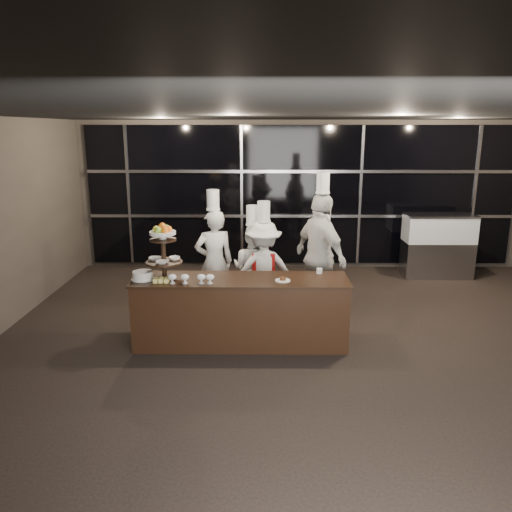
{
  "coord_description": "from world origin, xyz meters",
  "views": [
    {
      "loc": [
        -0.82,
        -5.18,
        2.84
      ],
      "look_at": [
        -0.88,
        1.4,
        1.15
      ],
      "focal_mm": 35.0,
      "sensor_mm": 36.0,
      "label": 1
    }
  ],
  "objects_px": {
    "chef_a": "(214,261)",
    "chef_b": "(253,267)",
    "layer_cake": "(143,275)",
    "chef_c": "(263,269)",
    "display_case": "(438,242)",
    "chef_d": "(321,256)",
    "buffet_counter": "(241,311)",
    "display_stand": "(163,247)"
  },
  "relations": [
    {
      "from": "chef_a",
      "to": "chef_b",
      "type": "xyz_separation_m",
      "value": [
        0.59,
        0.11,
        -0.14
      ]
    },
    {
      "from": "layer_cake",
      "to": "chef_b",
      "type": "xyz_separation_m",
      "value": [
        1.41,
        1.3,
        -0.25
      ]
    },
    {
      "from": "chef_b",
      "to": "chef_c",
      "type": "relative_size",
      "value": 0.95
    },
    {
      "from": "layer_cake",
      "to": "display_case",
      "type": "xyz_separation_m",
      "value": [
        4.99,
        3.25,
        -0.29
      ]
    },
    {
      "from": "chef_d",
      "to": "chef_b",
      "type": "bearing_deg",
      "value": 165.44
    },
    {
      "from": "display_case",
      "to": "buffet_counter",
      "type": "bearing_deg",
      "value": -139.21
    },
    {
      "from": "chef_b",
      "to": "buffet_counter",
      "type": "bearing_deg",
      "value": -96.22
    },
    {
      "from": "buffet_counter",
      "to": "display_case",
      "type": "height_order",
      "value": "display_case"
    },
    {
      "from": "display_case",
      "to": "chef_a",
      "type": "height_order",
      "value": "chef_a"
    },
    {
      "from": "chef_a",
      "to": "buffet_counter",
      "type": "bearing_deg",
      "value": -68.46
    },
    {
      "from": "display_stand",
      "to": "layer_cake",
      "type": "xyz_separation_m",
      "value": [
        -0.28,
        -0.05,
        -0.37
      ]
    },
    {
      "from": "display_stand",
      "to": "chef_b",
      "type": "bearing_deg",
      "value": 47.79
    },
    {
      "from": "chef_b",
      "to": "chef_d",
      "type": "xyz_separation_m",
      "value": [
        1.03,
        -0.27,
        0.26
      ]
    },
    {
      "from": "chef_b",
      "to": "display_case",
      "type": "bearing_deg",
      "value": 28.61
    },
    {
      "from": "chef_d",
      "to": "display_stand",
      "type": "bearing_deg",
      "value": -155.51
    },
    {
      "from": "buffet_counter",
      "to": "chef_c",
      "type": "distance_m",
      "value": 1.12
    },
    {
      "from": "chef_c",
      "to": "display_case",
      "type": "bearing_deg",
      "value": 32.45
    },
    {
      "from": "chef_b",
      "to": "chef_a",
      "type": "bearing_deg",
      "value": -169.54
    },
    {
      "from": "chef_a",
      "to": "display_stand",
      "type": "bearing_deg",
      "value": -115.61
    },
    {
      "from": "chef_a",
      "to": "chef_d",
      "type": "distance_m",
      "value": 1.63
    },
    {
      "from": "display_case",
      "to": "chef_c",
      "type": "distance_m",
      "value": 4.04
    },
    {
      "from": "display_stand",
      "to": "chef_c",
      "type": "height_order",
      "value": "chef_c"
    },
    {
      "from": "buffet_counter",
      "to": "chef_b",
      "type": "xyz_separation_m",
      "value": [
        0.14,
        1.25,
        0.25
      ]
    },
    {
      "from": "display_case",
      "to": "chef_c",
      "type": "height_order",
      "value": "chef_c"
    },
    {
      "from": "display_stand",
      "to": "chef_a",
      "type": "height_order",
      "value": "chef_a"
    },
    {
      "from": "buffet_counter",
      "to": "layer_cake",
      "type": "height_order",
      "value": "layer_cake"
    },
    {
      "from": "chef_c",
      "to": "layer_cake",
      "type": "bearing_deg",
      "value": -145.5
    },
    {
      "from": "buffet_counter",
      "to": "display_case",
      "type": "xyz_separation_m",
      "value": [
        3.71,
        3.2,
        0.22
      ]
    },
    {
      "from": "chef_a",
      "to": "chef_c",
      "type": "height_order",
      "value": "chef_a"
    },
    {
      "from": "buffet_counter",
      "to": "layer_cake",
      "type": "distance_m",
      "value": 1.38
    },
    {
      "from": "display_stand",
      "to": "display_case",
      "type": "height_order",
      "value": "display_stand"
    },
    {
      "from": "layer_cake",
      "to": "chef_a",
      "type": "bearing_deg",
      "value": 55.35
    },
    {
      "from": "buffet_counter",
      "to": "display_case",
      "type": "distance_m",
      "value": 4.91
    },
    {
      "from": "layer_cake",
      "to": "display_case",
      "type": "bearing_deg",
      "value": 33.11
    },
    {
      "from": "layer_cake",
      "to": "chef_c",
      "type": "distance_m",
      "value": 1.93
    },
    {
      "from": "buffet_counter",
      "to": "display_stand",
      "type": "distance_m",
      "value": 1.33
    },
    {
      "from": "display_stand",
      "to": "chef_b",
      "type": "height_order",
      "value": "chef_b"
    },
    {
      "from": "layer_cake",
      "to": "chef_a",
      "type": "relative_size",
      "value": 0.15
    },
    {
      "from": "chef_a",
      "to": "chef_b",
      "type": "height_order",
      "value": "chef_a"
    },
    {
      "from": "display_case",
      "to": "chef_d",
      "type": "bearing_deg",
      "value": -138.97
    },
    {
      "from": "chef_d",
      "to": "chef_a",
      "type": "bearing_deg",
      "value": 174.4
    },
    {
      "from": "display_stand",
      "to": "chef_c",
      "type": "relative_size",
      "value": 0.41
    }
  ]
}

